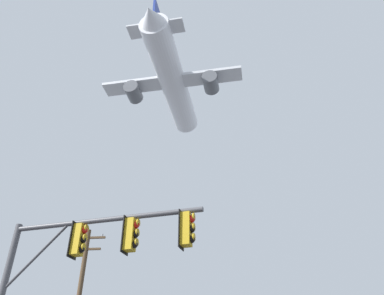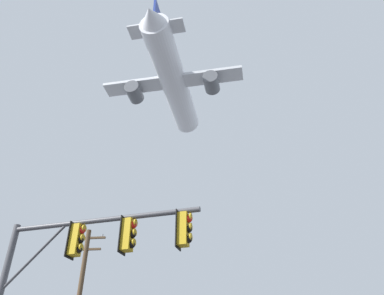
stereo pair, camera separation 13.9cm
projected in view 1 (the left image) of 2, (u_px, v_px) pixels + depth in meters
The scene contains 2 objects.
signal_pole_near at pixel (83, 259), 10.37m from camera, with size 5.92×1.32×5.57m.
airplane at pixel (173, 82), 53.09m from camera, with size 19.84×25.68×7.00m.
Camera 1 is at (-0.05, -3.89, 1.48)m, focal length 34.84 mm.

